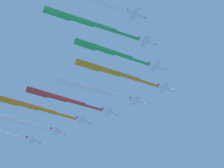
# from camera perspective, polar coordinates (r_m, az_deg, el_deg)

# --- Properties ---
(jet_lead) EXTENTS (12.05, 58.10, 4.17)m
(jet_lead) POSITION_cam_1_polar(r_m,az_deg,el_deg) (234.36, -0.51, 1.73)
(jet_lead) COLOR silver
(jet_port_inner) EXTENTS (10.94, 53.95, 4.11)m
(jet_port_inner) POSITION_cam_1_polar(r_m,az_deg,el_deg) (238.77, -3.70, -0.37)
(jet_port_inner) COLOR silver
(jet_starboard_inner) EXTENTS (11.62, 51.39, 4.04)m
(jet_starboard_inner) POSITION_cam_1_polar(r_m,az_deg,el_deg) (224.00, -1.03, 4.51)
(jet_starboard_inner) COLOR silver
(jet_port_mid) EXTENTS (11.73, 54.60, 4.14)m
(jet_port_mid) POSITION_cam_1_polar(r_m,az_deg,el_deg) (244.66, -7.37, -1.73)
(jet_port_mid) COLOR silver
(jet_starboard_mid) EXTENTS (11.85, 59.53, 4.11)m
(jet_starboard_mid) POSITION_cam_1_polar(r_m,az_deg,el_deg) (214.32, -4.13, 8.36)
(jet_starboard_mid) COLOR silver
(jet_port_outer) EXTENTS (12.10, 57.92, 4.13)m
(jet_port_outer) POSITION_cam_1_polar(r_m,az_deg,el_deg) (252.77, -11.23, -2.78)
(jet_port_outer) COLOR silver
(jet_trail_port) EXTENTS (11.67, 53.86, 4.15)m
(jet_trail_port) POSITION_cam_1_polar(r_m,az_deg,el_deg) (260.40, -13.91, -4.41)
(jet_trail_port) COLOR silver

